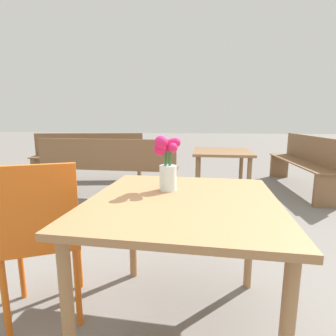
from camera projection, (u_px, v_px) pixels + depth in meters
name	position (u px, v px, depth m)	size (l,w,h in m)	color
ground_plane	(182.00, 327.00, 1.41)	(40.00, 40.00, 0.00)	slate
table_front	(183.00, 216.00, 1.30)	(0.94, 0.99, 0.72)	#9E7047
flower_vase	(167.00, 165.00, 1.40)	(0.14, 0.15, 0.30)	silver
cafe_chair	(41.00, 232.00, 1.38)	(0.53, 0.53, 0.90)	orange
bench_near	(108.00, 166.00, 3.60)	(1.92, 0.41, 0.85)	brown
bench_middle	(305.00, 160.00, 4.13)	(0.45, 1.94, 0.85)	brown
bench_far	(89.00, 154.00, 4.83)	(2.01, 0.70, 0.85)	brown
table_back	(222.00, 161.00, 3.23)	(0.70, 0.78, 0.73)	brown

